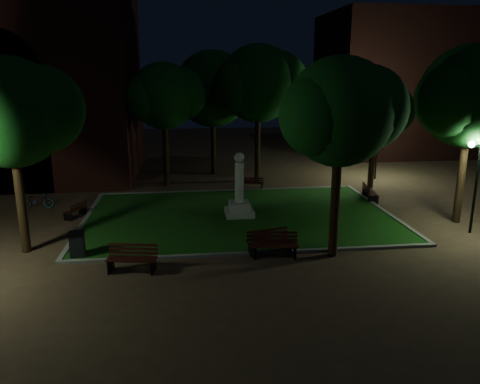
# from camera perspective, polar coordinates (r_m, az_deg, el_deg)

# --- Properties ---
(ground) EXTENTS (80.00, 80.00, 0.00)m
(ground) POSITION_cam_1_polar(r_m,az_deg,el_deg) (21.82, 0.55, -4.58)
(ground) COLOR #4E3524
(lawn) EXTENTS (15.00, 10.00, 0.08)m
(lawn) POSITION_cam_1_polar(r_m,az_deg,el_deg) (23.69, -0.09, -2.92)
(lawn) COLOR #184811
(lawn) RESTS_ON ground
(lawn_kerb) EXTENTS (15.40, 10.40, 0.12)m
(lawn_kerb) POSITION_cam_1_polar(r_m,az_deg,el_deg) (23.69, -0.09, -2.87)
(lawn_kerb) COLOR slate
(lawn_kerb) RESTS_ON ground
(monument) EXTENTS (1.40, 1.40, 3.20)m
(monument) POSITION_cam_1_polar(r_m,az_deg,el_deg) (23.43, -0.09, -0.78)
(monument) COLOR #AFACA1
(monument) RESTS_ON lawn
(building_far) EXTENTS (16.00, 10.00, 12.00)m
(building_far) POSITION_cam_1_polar(r_m,az_deg,el_deg) (45.46, 20.58, 12.19)
(building_far) COLOR #411814
(building_far) RESTS_ON ground
(tree_west) EXTENTS (5.20, 4.24, 7.75)m
(tree_west) POSITION_cam_1_polar(r_m,az_deg,el_deg) (19.91, -25.98, 8.68)
(tree_west) COLOR black
(tree_west) RESTS_ON ground
(tree_north_wl) EXTENTS (5.03, 4.10, 7.72)m
(tree_north_wl) POSITION_cam_1_polar(r_m,az_deg,el_deg) (29.63, -9.12, 11.48)
(tree_north_wl) COLOR black
(tree_north_wl) RESTS_ON ground
(tree_north_er) EXTENTS (6.06, 4.95, 8.86)m
(tree_north_er) POSITION_cam_1_polar(r_m,az_deg,el_deg) (30.49, 2.43, 13.09)
(tree_north_er) COLOR black
(tree_north_er) RESTS_ON ground
(tree_ne) EXTENTS (4.75, 3.88, 6.63)m
(tree_ne) POSITION_cam_1_polar(r_m,az_deg,el_deg) (30.04, 16.34, 9.26)
(tree_ne) COLOR black
(tree_ne) RESTS_ON ground
(tree_east) EXTENTS (5.79, 4.73, 8.39)m
(tree_east) POSITION_cam_1_polar(r_m,az_deg,el_deg) (24.24, 26.56, 10.37)
(tree_east) COLOR black
(tree_east) RESTS_ON ground
(tree_se) EXTENTS (5.04, 4.11, 7.75)m
(tree_se) POSITION_cam_1_polar(r_m,az_deg,el_deg) (17.92, 12.37, 9.50)
(tree_se) COLOR black
(tree_se) RESTS_ON ground
(tree_far_north) EXTENTS (6.41, 5.23, 8.57)m
(tree_far_north) POSITION_cam_1_polar(r_m,az_deg,el_deg) (32.87, -3.15, 12.44)
(tree_far_north) COLOR black
(tree_far_north) RESTS_ON ground
(lamppost_se) EXTENTS (1.18, 0.28, 4.21)m
(lamppost_se) POSITION_cam_1_polar(r_m,az_deg,el_deg) (23.13, 27.03, 2.53)
(lamppost_se) COLOR black
(lamppost_se) RESTS_ON ground
(lamppost_nw) EXTENTS (1.18, 0.28, 4.38)m
(lamppost_nw) POSITION_cam_1_polar(r_m,az_deg,el_deg) (32.71, -22.32, 6.29)
(lamppost_nw) COLOR black
(lamppost_nw) RESTS_ON ground
(lamppost_ne) EXTENTS (1.18, 0.28, 3.95)m
(lamppost_ne) POSITION_cam_1_polar(r_m,az_deg,el_deg) (32.79, 16.44, 6.35)
(lamppost_ne) COLOR black
(lamppost_ne) RESTS_ON ground
(bench_near_left) EXTENTS (1.90, 1.08, 0.99)m
(bench_near_left) POSITION_cam_1_polar(r_m,az_deg,el_deg) (18.89, 3.60, -6.21)
(bench_near_left) COLOR black
(bench_near_left) RESTS_ON ground
(bench_near_right) EXTENTS (1.85, 0.86, 0.98)m
(bench_near_right) POSITION_cam_1_polar(r_m,az_deg,el_deg) (18.65, 4.31, -6.52)
(bench_near_right) COLOR black
(bench_near_right) RESTS_ON ground
(bench_west_near) EXTENTS (1.90, 0.93, 1.00)m
(bench_west_near) POSITION_cam_1_polar(r_m,az_deg,el_deg) (17.73, -12.99, -7.98)
(bench_west_near) COLOR black
(bench_west_near) RESTS_ON ground
(bench_left_side) EXTENTS (1.00, 1.45, 0.76)m
(bench_left_side) POSITION_cam_1_polar(r_m,az_deg,el_deg) (24.89, -19.34, -2.14)
(bench_left_side) COLOR black
(bench_left_side) RESTS_ON ground
(bench_right_side) EXTENTS (0.83, 1.73, 0.91)m
(bench_right_side) POSITION_cam_1_polar(r_m,az_deg,el_deg) (27.57, 15.48, -0.11)
(bench_right_side) COLOR black
(bench_right_side) RESTS_ON ground
(bench_far_side) EXTENTS (1.60, 0.89, 0.83)m
(bench_far_side) POSITION_cam_1_polar(r_m,az_deg,el_deg) (28.93, 1.38, 1.03)
(bench_far_side) COLOR black
(bench_far_side) RESTS_ON ground
(trash_bin) EXTENTS (0.67, 0.67, 1.05)m
(trash_bin) POSITION_cam_1_polar(r_m,az_deg,el_deg) (19.54, -19.22, -6.11)
(trash_bin) COLOR black
(trash_bin) RESTS_ON ground
(bicycle) EXTENTS (1.78, 0.63, 0.93)m
(bicycle) POSITION_cam_1_polar(r_m,az_deg,el_deg) (27.17, -23.51, -0.94)
(bicycle) COLOR black
(bicycle) RESTS_ON ground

